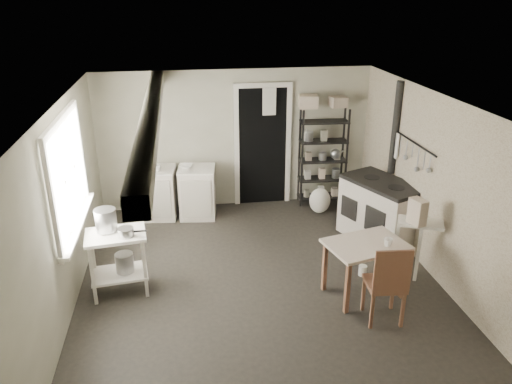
{
  "coord_description": "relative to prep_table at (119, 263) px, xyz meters",
  "views": [
    {
      "loc": [
        -0.89,
        -5.44,
        3.49
      ],
      "look_at": [
        0.0,
        0.3,
        1.1
      ],
      "focal_mm": 35.0,
      "sensor_mm": 36.0,
      "label": 1
    }
  ],
  "objects": [
    {
      "name": "floor",
      "position": [
        1.73,
        -0.01,
        -0.4
      ],
      "size": [
        5.0,
        5.0,
        0.0
      ],
      "primitive_type": "plane",
      "color": "black",
      "rests_on": "ground"
    },
    {
      "name": "ceiling",
      "position": [
        1.73,
        -0.01,
        1.9
      ],
      "size": [
        5.0,
        5.0,
        0.0
      ],
      "primitive_type": "plane",
      "rotation": [
        3.14,
        0.0,
        0.0
      ],
      "color": "silver",
      "rests_on": "wall_back"
    },
    {
      "name": "wall_back",
      "position": [
        1.73,
        2.49,
        0.75
      ],
      "size": [
        4.5,
        0.02,
        2.3
      ],
      "primitive_type": "cube",
      "color": "#AFAB95",
      "rests_on": "ground"
    },
    {
      "name": "wall_front",
      "position": [
        1.73,
        -2.51,
        0.75
      ],
      "size": [
        4.5,
        0.02,
        2.3
      ],
      "primitive_type": "cube",
      "color": "#AFAB95",
      "rests_on": "ground"
    },
    {
      "name": "wall_left",
      "position": [
        -0.52,
        -0.01,
        0.75
      ],
      "size": [
        0.02,
        5.0,
        2.3
      ],
      "primitive_type": "cube",
      "color": "#AFAB95",
      "rests_on": "ground"
    },
    {
      "name": "wall_right",
      "position": [
        3.98,
        -0.01,
        0.75
      ],
      "size": [
        0.02,
        5.0,
        2.3
      ],
      "primitive_type": "cube",
      "color": "#AFAB95",
      "rests_on": "ground"
    },
    {
      "name": "window",
      "position": [
        -0.49,
        0.19,
        1.1
      ],
      "size": [
        0.12,
        1.76,
        1.28
      ],
      "primitive_type": null,
      "color": "white",
      "rests_on": "wall_left"
    },
    {
      "name": "doorway",
      "position": [
        2.18,
        2.46,
        0.6
      ],
      "size": [
        0.96,
        0.1,
        2.08
      ],
      "primitive_type": null,
      "color": "white",
      "rests_on": "ground"
    },
    {
      "name": "ceiling_beam",
      "position": [
        0.53,
        -0.01,
        1.8
      ],
      "size": [
        0.18,
        5.0,
        0.18
      ],
      "primitive_type": null,
      "color": "white",
      "rests_on": "ceiling"
    },
    {
      "name": "wallpaper_panel",
      "position": [
        3.97,
        -0.01,
        0.75
      ],
      "size": [
        0.01,
        5.0,
        2.3
      ],
      "primitive_type": null,
      "color": "#BDB19A",
      "rests_on": "wall_right"
    },
    {
      "name": "utensil_rail",
      "position": [
        3.92,
        0.59,
        1.15
      ],
      "size": [
        0.06,
        1.2,
        0.44
      ],
      "primitive_type": null,
      "color": "#A6A6A8",
      "rests_on": "wall_right"
    },
    {
      "name": "prep_table",
      "position": [
        0.0,
        0.0,
        0.0
      ],
      "size": [
        0.75,
        0.57,
        0.8
      ],
      "primitive_type": null,
      "rotation": [
        0.0,
        0.0,
        0.11
      ],
      "color": "white",
      "rests_on": "ground"
    },
    {
      "name": "stockpot",
      "position": [
        -0.1,
        0.09,
        0.54
      ],
      "size": [
        0.32,
        0.32,
        0.27
      ],
      "primitive_type": "cylinder",
      "rotation": [
        0.0,
        0.0,
        0.3
      ],
      "color": "#A6A6A8",
      "rests_on": "prep_table"
    },
    {
      "name": "saucepan",
      "position": [
        0.14,
        -0.09,
        0.45
      ],
      "size": [
        0.24,
        0.24,
        0.1
      ],
      "primitive_type": "cylinder",
      "rotation": [
        0.0,
        0.0,
        -0.39
      ],
      "color": "#A6A6A8",
      "rests_on": "prep_table"
    },
    {
      "name": "bucket",
      "position": [
        0.07,
        0.02,
        -0.02
      ],
      "size": [
        0.25,
        0.25,
        0.24
      ],
      "primitive_type": "cylinder",
      "rotation": [
        0.0,
        0.0,
        -0.16
      ],
      "color": "#A6A6A8",
      "rests_on": "prep_table"
    },
    {
      "name": "base_cabinets",
      "position": [
        0.73,
        2.11,
        0.06
      ],
      "size": [
        1.32,
        0.69,
        0.83
      ],
      "primitive_type": null,
      "rotation": [
        0.0,
        0.0,
        -0.12
      ],
      "color": "beige",
      "rests_on": "ground"
    },
    {
      "name": "mixing_bowl",
      "position": [
        0.89,
        2.1,
        0.56
      ],
      "size": [
        0.38,
        0.38,
        0.07
      ],
      "primitive_type": "imported",
      "rotation": [
        0.0,
        0.0,
        -0.41
      ],
      "color": "white",
      "rests_on": "base_cabinets"
    },
    {
      "name": "counter_cup",
      "position": [
        0.43,
        2.01,
        0.57
      ],
      "size": [
        0.15,
        0.15,
        0.1
      ],
      "primitive_type": "imported",
      "rotation": [
        0.0,
        0.0,
        0.2
      ],
      "color": "white",
      "rests_on": "base_cabinets"
    },
    {
      "name": "shelf_rack",
      "position": [
        3.18,
        2.3,
        0.55
      ],
      "size": [
        0.81,
        0.35,
        1.67
      ],
      "primitive_type": null,
      "rotation": [
        0.0,
        0.0,
        -0.06
      ],
      "color": "black",
      "rests_on": "ground"
    },
    {
      "name": "shelf_jar",
      "position": [
        2.89,
        2.35,
        0.97
      ],
      "size": [
        0.11,
        0.11,
        0.2
      ],
      "primitive_type": "imported",
      "rotation": [
        0.0,
        0.0,
        0.23
      ],
      "color": "white",
      "rests_on": "shelf_rack"
    },
    {
      "name": "storage_box_a",
      "position": [
        2.91,
        2.35,
        1.61
      ],
      "size": [
        0.33,
        0.3,
        0.2
      ],
      "primitive_type": "cube",
      "rotation": [
        0.0,
        0.0,
        -0.13
      ],
      "color": "beige",
      "rests_on": "shelf_rack"
    },
    {
      "name": "storage_box_b",
      "position": [
        3.41,
        2.34,
        1.59
      ],
      "size": [
        0.28,
        0.27,
        0.17
      ],
      "primitive_type": "cube",
      "rotation": [
        0.0,
        0.0,
        0.12
      ],
      "color": "beige",
      "rests_on": "shelf_rack"
    },
    {
      "name": "stove",
      "position": [
        3.65,
        0.81,
        0.04
      ],
      "size": [
        1.07,
        1.34,
        0.92
      ],
      "primitive_type": null,
      "rotation": [
        0.0,
        0.0,
        0.41
      ],
      "color": "beige",
      "rests_on": "ground"
    },
    {
      "name": "stovepipe",
      "position": [
        3.93,
        1.2,
        1.19
      ],
      "size": [
        0.12,
        0.12,
        1.5
      ],
      "primitive_type": null,
      "rotation": [
        0.0,
        0.0,
        0.03
      ],
      "color": "black",
      "rests_on": "stove"
    },
    {
      "name": "side_ledge",
      "position": [
        3.68,
        -0.32,
        0.03
      ],
      "size": [
        0.62,
        0.49,
        0.84
      ],
      "primitive_type": null,
      "rotation": [
        0.0,
        0.0,
        -0.43
      ],
      "color": "white",
      "rests_on": "ground"
    },
    {
      "name": "oats_box",
      "position": [
        3.59,
        -0.38,
        0.61
      ],
      "size": [
        0.18,
        0.24,
        0.32
      ],
      "primitive_type": "cube",
      "rotation": [
        0.0,
        0.0,
        0.29
      ],
      "color": "beige",
      "rests_on": "side_ledge"
    },
    {
      "name": "work_table",
      "position": [
        2.92,
        -0.51,
        -0.02
      ],
      "size": [
        1.04,
        0.84,
        0.69
      ],
      "primitive_type": null,
      "rotation": [
        0.0,
        0.0,
        0.24
      ],
      "color": "beige",
      "rests_on": "ground"
    },
    {
      "name": "table_cup",
      "position": [
        3.15,
        -0.61,
        0.41
      ],
      "size": [
        0.14,
        0.14,
        0.1
      ],
      "primitive_type": "imported",
      "rotation": [
        0.0,
        0.0,
        -0.38
      ],
      "color": "white",
      "rests_on": "work_table"
    },
    {
      "name": "chair",
      "position": [
        2.97,
        -1.01,
        0.08
      ],
      "size": [
        0.44,
        0.45,
        0.98
      ],
      "primitive_type": null,
      "rotation": [
        0.0,
        0.0,
        -0.08
      ],
      "color": "brown",
      "rests_on": "ground"
    },
    {
      "name": "flour_sack",
      "position": [
        3.05,
        1.89,
        -0.16
      ],
      "size": [
        0.39,
        0.35,
        0.42
      ],
      "primitive_type": "ellipsoid",
      "rotation": [
        0.0,
        0.0,
        -0.15
      ],
      "color": "silver",
      "rests_on": "ground"
    },
    {
      "name": "floor_crock",
      "position": [
        3.08,
        -0.11,
        -0.33
      ],
      "size": [
        0.11,
        0.11,
        0.14
      ],
      "primitive_type": "cylinder",
      "rotation": [
        0.0,
        0.0,
        -0.03
      ],
      "color": "white",
      "rests_on": "ground"
    }
  ]
}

